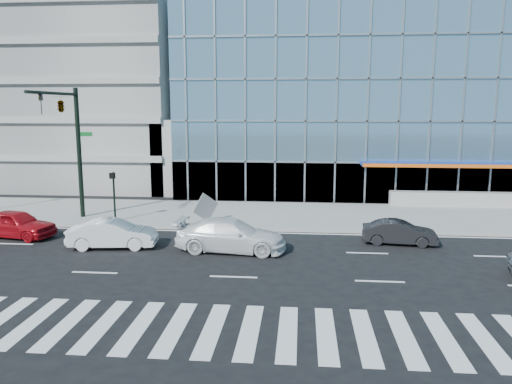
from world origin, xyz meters
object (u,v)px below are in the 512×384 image
red_sedan (16,224)px  tilted_panel (206,207)px  white_suv (231,235)px  dark_sedan (399,232)px  ped_signal_post (113,189)px  white_sedan (113,234)px  traffic_signal (66,121)px

red_sedan → tilted_panel: bearing=-57.5°
white_suv → red_sedan: white_suv is taller
dark_sedan → red_sedan: (-20.48, -0.50, 0.13)m
white_suv → dark_sedan: 8.72m
ped_signal_post → white_suv: ped_signal_post is taller
white_sedan → red_sedan: bearing=68.9°
traffic_signal → ped_signal_post: 4.75m
tilted_panel → ped_signal_post: bearing=137.5°
white_sedan → tilted_panel: bearing=-41.9°
red_sedan → tilted_panel: 10.45m
ped_signal_post → tilted_panel: size_ratio=2.31×
red_sedan → white_sedan: bearing=-93.1°
traffic_signal → tilted_panel: 9.56m
dark_sedan → red_sedan: 20.49m
red_sedan → white_suv: bearing=-86.3°
traffic_signal → white_suv: bearing=-24.7°
ped_signal_post → white_sedan: bearing=-70.1°
ped_signal_post → white_sedan: size_ratio=0.69×
dark_sedan → red_sedan: bearing=97.1°
ped_signal_post → white_suv: bearing=-33.2°
white_suv → white_sedan: 6.00m
traffic_signal → red_sedan: size_ratio=1.81×
ped_signal_post → dark_sedan: bearing=-10.9°
ped_signal_post → tilted_panel: 5.68m
ped_signal_post → tilted_panel: bearing=2.2°
white_sedan → tilted_panel: tilted_panel is taller
ped_signal_post → dark_sedan: (16.34, -3.14, -1.52)m
ped_signal_post → white_suv: size_ratio=0.55×
ped_signal_post → dark_sedan: size_ratio=0.80×
white_sedan → red_sedan: red_sedan is taller
traffic_signal → tilted_panel: bearing=4.2°
white_suv → white_sedan: (-6.00, 0.02, -0.07)m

